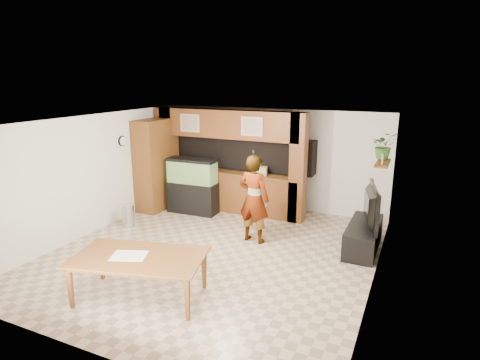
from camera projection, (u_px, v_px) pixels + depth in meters
The scene contains 20 objects.
floor at pixel (214, 253), 7.93m from camera, with size 6.50×6.50×0.00m, color tan.
ceiling at pixel (211, 121), 7.28m from camera, with size 6.50×6.50×0.00m, color white.
wall_back at pixel (272, 159), 10.47m from camera, with size 6.00×6.00×0.00m, color silver.
wall_left at pixel (93, 174), 8.82m from camera, with size 6.50×6.50×0.00m, color silver.
wall_right at pixel (378, 212), 6.40m from camera, with size 6.50×6.50×0.00m, color silver.
partition at pixel (229, 160), 10.31m from camera, with size 4.20×0.99×2.60m.
wall_clock at pixel (122, 141), 9.53m from camera, with size 0.05×0.25×0.25m.
wall_shelf at pixel (383, 163), 8.08m from camera, with size 0.25×0.90×0.04m, color brown.
pantry_cabinet at pixel (153, 165), 10.30m from camera, with size 0.59×0.96×2.34m, color brown.
trash_can at pixel (128, 215), 9.31m from camera, with size 0.28×0.28×0.52m, color #B2B2B7.
aquarium at pixel (193, 187), 10.14m from camera, with size 1.27×0.48×1.41m.
tv_stand at pixel (363, 237), 8.06m from camera, with size 0.58×1.59×0.53m, color black.
television at pixel (366, 205), 7.90m from camera, with size 1.37×0.18×0.79m, color black.
photo_frame at pixel (382, 159), 7.88m from camera, with size 0.03×0.14×0.19m, color tan.
potted_plant at pixel (384, 146), 8.30m from camera, with size 0.51×0.44×0.56m, color #336227.
person at pixel (254, 199), 8.29m from camera, with size 0.68×0.45×1.87m, color #8C714D.
microphone at pixel (254, 154), 7.89m from camera, with size 0.04×0.04×0.16m, color black.
dining_table at pixel (139, 278), 6.22m from camera, with size 2.01×1.12×0.71m, color brown.
newspaper_a at pixel (129, 256), 6.18m from camera, with size 0.53×0.38×0.01m, color silver.
counter_box at pixel (260, 171), 9.80m from camera, with size 0.32×0.22×0.22m, color #9D8955.
Camera 1 is at (3.52, -6.44, 3.40)m, focal length 30.00 mm.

